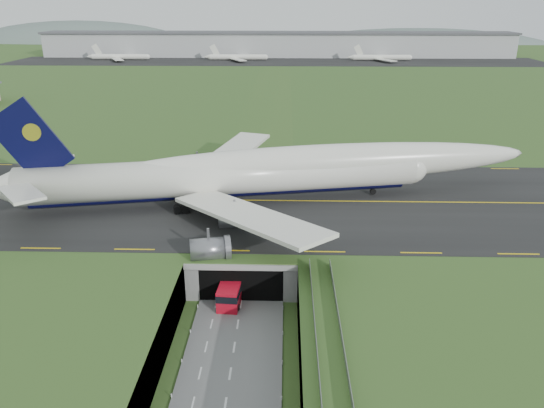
{
  "coord_description": "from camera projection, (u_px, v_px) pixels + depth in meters",
  "views": [
    {
      "loc": [
        6.2,
        -57.84,
        40.47
      ],
      "look_at": [
        4.07,
        20.0,
        10.48
      ],
      "focal_mm": 35.0,
      "sensor_mm": 36.0,
      "label": 1
    }
  ],
  "objects": [
    {
      "name": "ground",
      "position": [
        236.0,
        334.0,
        68.66
      ],
      "size": [
        900.0,
        900.0,
        0.0
      ],
      "primitive_type": "plane",
      "color": "#305823",
      "rests_on": "ground"
    },
    {
      "name": "airfield_deck",
      "position": [
        236.0,
        315.0,
        67.58
      ],
      "size": [
        800.0,
        800.0,
        6.0
      ],
      "primitive_type": "cube",
      "color": "gray",
      "rests_on": "ground"
    },
    {
      "name": "trench_road",
      "position": [
        231.0,
        372.0,
        61.62
      ],
      "size": [
        12.0,
        75.0,
        0.2
      ],
      "primitive_type": "cube",
      "color": "slate",
      "rests_on": "ground"
    },
    {
      "name": "taxiway",
      "position": [
        252.0,
        201.0,
        97.25
      ],
      "size": [
        800.0,
        44.0,
        0.18
      ],
      "primitive_type": "cube",
      "color": "black",
      "rests_on": "airfield_deck"
    },
    {
      "name": "tunnel_portal",
      "position": [
        246.0,
        254.0,
        83.05
      ],
      "size": [
        17.0,
        22.3,
        6.0
      ],
      "color": "gray",
      "rests_on": "ground"
    },
    {
      "name": "jumbo_jet",
      "position": [
        264.0,
        172.0,
        94.96
      ],
      "size": [
        98.68,
        61.95,
        20.9
      ],
      "rotation": [
        0.0,
        0.0,
        0.2
      ],
      "color": "white",
      "rests_on": "ground"
    },
    {
      "name": "shuttle_tram",
      "position": [
        231.0,
        290.0,
        75.73
      ],
      "size": [
        3.56,
        8.11,
        3.22
      ],
      "rotation": [
        0.0,
        0.0,
        -0.08
      ],
      "color": "red",
      "rests_on": "ground"
    },
    {
      "name": "cargo_terminal",
      "position": [
        277.0,
        44.0,
        342.94
      ],
      "size": [
        320.0,
        67.0,
        15.6
      ],
      "color": "#B2B2B2",
      "rests_on": "ground"
    },
    {
      "name": "distant_hills",
      "position": [
        353.0,
        54.0,
        469.56
      ],
      "size": [
        700.0,
        91.0,
        60.0
      ],
      "color": "#576861",
      "rests_on": "ground"
    }
  ]
}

